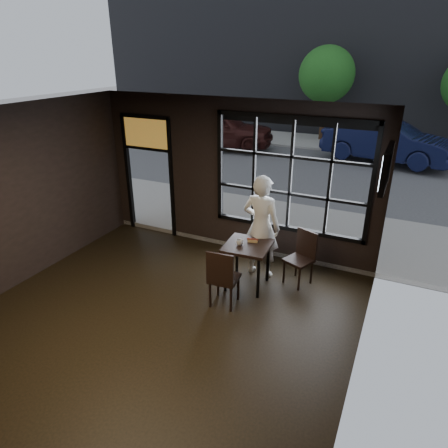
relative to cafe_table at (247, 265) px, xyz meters
The scene contains 16 objects.
floor 2.39m from the cafe_table, 111.78° to the right, with size 6.00×7.00×0.02m, color black.
ceiling 3.64m from the cafe_table, 111.78° to the right, with size 6.00×7.00×0.02m, color black.
wall_right 3.27m from the cafe_table, 45.75° to the right, with size 0.04×7.00×3.20m, color black.
window_frame 1.93m from the cafe_table, 76.04° to the left, with size 3.06×0.12×2.28m, color black.
stained_transom 3.78m from the cafe_table, 156.12° to the left, with size 1.20×0.06×0.70m, color orange.
street_asphalt 21.84m from the cafe_table, 92.29° to the left, with size 60.00×41.00×0.04m, color #545456.
cafe_table is the anchor object (origin of this frame).
chair_near 0.71m from the cafe_table, 101.08° to the right, with size 0.46×0.46×1.07m, color black.
chair_window 0.96m from the cafe_table, 30.81° to the left, with size 0.44×0.44×1.02m, color black.
man 0.77m from the cafe_table, 83.10° to the left, with size 0.73×0.48×2.00m, color white.
hotdog 0.47m from the cafe_table, 73.46° to the left, with size 0.20×0.08×0.06m, color tan, non-canonical shape.
cup 0.49m from the cafe_table, 148.92° to the right, with size 0.12×0.12×0.10m, color silver.
tv 2.88m from the cafe_table, ahead, with size 0.12×1.04×0.61m, color black.
navy_car 10.28m from the cafe_table, 81.74° to the left, with size 1.63×4.67×1.54m, color black.
maroon_car 11.08m from the cafe_table, 118.87° to the left, with size 1.91×4.76×1.62m, color #341311.
tree_left 13.58m from the cafe_table, 97.08° to the left, with size 2.47×2.47×4.22m.
Camera 1 is at (3.20, -3.72, 4.03)m, focal length 32.00 mm.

